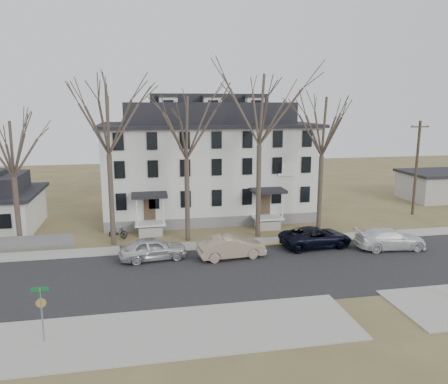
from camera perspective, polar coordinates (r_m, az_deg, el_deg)
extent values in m
plane|color=brown|center=(28.57, 7.72, -11.54)|extent=(120.00, 120.00, 0.00)
cube|color=#27272A|center=(30.32, 6.51, -10.12)|extent=(120.00, 10.00, 0.04)
cube|color=#A09F97|center=(35.75, 3.63, -6.69)|extent=(120.00, 2.00, 0.08)
cube|color=#A09F97|center=(22.77, -8.36, -17.87)|extent=(20.00, 5.00, 0.08)
cube|color=gold|center=(36.48, 11.67, -6.53)|extent=(14.00, 0.25, 0.06)
cube|color=slate|center=(44.66, -2.06, -2.32)|extent=(20.00, 10.00, 1.00)
cube|color=silver|center=(43.81, -2.10, 3.41)|extent=(20.00, 10.00, 8.00)
cube|color=black|center=(43.43, -2.14, 8.78)|extent=(20.80, 10.80, 0.30)
cube|color=black|center=(43.39, -2.15, 10.29)|extent=(16.00, 7.00, 2.00)
cube|color=black|center=(43.39, -2.17, 12.14)|extent=(11.00, 4.50, 0.80)
cube|color=white|center=(38.27, -9.60, -4.04)|extent=(2.60, 2.00, 0.16)
cube|color=white|center=(39.85, 5.69, -3.31)|extent=(2.60, 2.00, 0.16)
cube|color=white|center=(40.44, 8.17, 2.92)|extent=(1.60, 0.08, 1.20)
cube|color=#A09F97|center=(57.48, 26.36, 0.61)|extent=(8.00, 6.00, 3.00)
cube|color=black|center=(57.22, 26.51, 2.28)|extent=(8.50, 6.50, 0.30)
cylinder|color=#473B31|center=(35.55, -14.49, -1.06)|extent=(0.40, 0.40, 7.28)
cylinder|color=#473B31|center=(35.71, -4.82, -1.10)|extent=(0.40, 0.40, 6.76)
cylinder|color=#473B31|center=(36.69, 4.52, 0.07)|extent=(0.40, 0.40, 7.80)
cylinder|color=#473B31|center=(38.60, 12.41, -0.38)|extent=(0.40, 0.40, 6.76)
cylinder|color=#473B31|center=(36.85, -25.36, -2.62)|extent=(0.40, 0.40, 5.72)
cylinder|color=#3D3023|center=(47.82, 23.81, 2.82)|extent=(0.28, 0.28, 9.50)
cube|color=#3D3023|center=(47.45, 24.22, 7.77)|extent=(2.00, 0.12, 0.12)
imported|color=silver|center=(32.16, -9.26, -7.37)|extent=(5.03, 2.53, 1.64)
imported|color=tan|center=(32.12, 0.96, -7.25)|extent=(5.09, 2.25, 1.63)
imported|color=black|center=(35.26, 11.90, -5.83)|extent=(5.86, 3.06, 1.58)
imported|color=white|center=(36.42, 20.90, -5.79)|extent=(5.60, 2.67, 1.58)
imported|color=black|center=(37.71, -13.70, -5.33)|extent=(1.72, 1.41, 0.88)
imported|color=black|center=(37.86, -13.67, -5.20)|extent=(1.64, 0.76, 0.95)
cylinder|color=gray|center=(22.88, -22.67, -14.66)|extent=(0.07, 0.07, 2.74)
cube|color=#0C5926|center=(22.36, -22.93, -11.61)|extent=(0.79, 0.03, 0.19)
cube|color=#0C5926|center=(22.44, -22.89, -12.13)|extent=(0.03, 0.79, 0.19)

